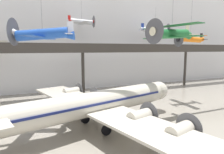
{
  "coord_description": "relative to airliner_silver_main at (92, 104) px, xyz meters",
  "views": [
    {
      "loc": [
        -11.89,
        -18.68,
        10.33
      ],
      "look_at": [
        0.69,
        10.49,
        5.84
      ],
      "focal_mm": 32.0,
      "sensor_mm": 36.0,
      "label": 1
    }
  ],
  "objects": [
    {
      "name": "suspended_plane_blue_trainer",
      "position": [
        -5.29,
        3.98,
        8.84
      ],
      "size": [
        8.46,
        9.8,
        10.19
      ],
      "rotation": [
        0.0,
        0.0,
        2.76
      ],
      "color": "#1E4CAD"
    },
    {
      "name": "suspended_plane_orange_highwing",
      "position": [
        21.66,
        6.08,
        8.86
      ],
      "size": [
        6.09,
        7.47,
        10.19
      ],
      "rotation": [
        0.0,
        0.0,
        3.11
      ],
      "color": "orange"
    },
    {
      "name": "airliner_silver_main",
      "position": [
        0.0,
        0.0,
        0.0
      ],
      "size": [
        29.05,
        33.64,
        9.3
      ],
      "rotation": [
        0.0,
        0.0,
        0.26
      ],
      "color": "beige",
      "rests_on": "ground"
    },
    {
      "name": "hangar_back_wall",
      "position": [
        4.44,
        27.58,
        10.23
      ],
      "size": [
        140.0,
        3.0,
        27.15
      ],
      "color": "white",
      "rests_on": "ground"
    },
    {
      "name": "stanchion_barrier",
      "position": [
        12.35,
        -1.84,
        -3.01
      ],
      "size": [
        0.36,
        0.36,
        1.08
      ],
      "color": "#B2B5BA",
      "rests_on": "ground"
    },
    {
      "name": "mezzanine_walkway",
      "position": [
        4.44,
        19.8,
        6.46
      ],
      "size": [
        110.0,
        3.2,
        11.51
      ],
      "color": "#38332D",
      "rests_on": "ground"
    },
    {
      "name": "ground_plane",
      "position": [
        4.44,
        -4.9,
        -3.34
      ],
      "size": [
        260.0,
        260.0,
        0.0
      ],
      "primitive_type": "plane",
      "color": "gray"
    },
    {
      "name": "suspended_plane_silver_racer",
      "position": [
        4.65,
        21.87,
        13.09
      ],
      "size": [
        6.23,
        7.64,
        5.82
      ],
      "rotation": [
        0.0,
        0.0,
        6.22
      ],
      "color": "silver"
    },
    {
      "name": "suspended_plane_green_biplane",
      "position": [
        12.27,
        0.17,
        9.21
      ],
      "size": [
        8.13,
        9.87,
        9.97
      ],
      "rotation": [
        0.0,
        0.0,
        3.32
      ],
      "color": "#1E6B33"
    },
    {
      "name": "suspended_plane_white_twin",
      "position": [
        24.06,
        20.98,
        12.0
      ],
      "size": [
        7.96,
        9.46,
        7.5
      ],
      "rotation": [
        0.0,
        0.0,
        6.0
      ],
      "color": "silver"
    }
  ]
}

